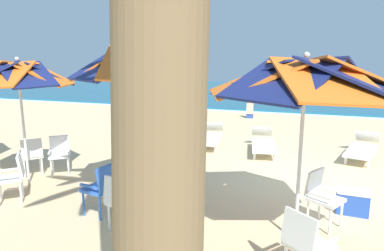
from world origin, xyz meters
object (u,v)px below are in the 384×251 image
at_px(beach_umbrella_2, 18,75).
at_px(sun_lounger_2, 210,136).
at_px(plastic_chair_0, 321,195).
at_px(plastic_chair_6, 60,152).
at_px(plastic_chair_1, 306,242).
at_px(sun_lounger_0, 362,148).
at_px(beach_umbrella_0, 305,79).
at_px(plastic_chair_7, 13,175).
at_px(sun_lounger_1, 263,142).
at_px(beach_umbrella_1, 137,65).
at_px(cooler_box, 352,201).
at_px(sun_lounger_3, 143,132).
at_px(plastic_chair_3, 102,186).
at_px(plastic_chair_4, 122,199).
at_px(plastic_chair_2, 170,184).
at_px(plastic_chair_5, 32,154).
at_px(beachgoer_seated, 250,112).

relative_size(beach_umbrella_2, sun_lounger_2, 1.17).
xyz_separation_m(plastic_chair_0, plastic_chair_6, (-5.54, 0.39, 0.00)).
bearing_deg(plastic_chair_1, sun_lounger_0, 78.01).
relative_size(beach_umbrella_0, plastic_chair_1, 3.00).
xyz_separation_m(plastic_chair_7, sun_lounger_1, (3.65, 5.12, -0.22)).
distance_m(beach_umbrella_1, cooler_box, 4.24).
bearing_deg(beach_umbrella_0, beach_umbrella_1, 174.03).
bearing_deg(sun_lounger_0, plastic_chair_1, -101.99).
height_order(sun_lounger_0, cooler_box, sun_lounger_0).
relative_size(plastic_chair_1, sun_lounger_3, 0.39).
relative_size(plastic_chair_3, sun_lounger_2, 0.39).
bearing_deg(plastic_chair_4, sun_lounger_0, 56.04).
xyz_separation_m(plastic_chair_1, sun_lounger_3, (-5.31, 5.48, -0.22)).
distance_m(plastic_chair_2, beach_umbrella_2, 3.82).
relative_size(beach_umbrella_0, plastic_chair_4, 3.00).
bearing_deg(beach_umbrella_0, plastic_chair_0, 62.16).
bearing_deg(sun_lounger_1, sun_lounger_3, -179.65).
bearing_deg(plastic_chair_0, cooler_box, 52.07).
bearing_deg(plastic_chair_0, sun_lounger_2, 127.07).
xyz_separation_m(beach_umbrella_1, plastic_chair_3, (-0.36, -0.63, -1.94)).
xyz_separation_m(plastic_chair_0, plastic_chair_5, (-5.99, 0.03, 0.00)).
relative_size(sun_lounger_0, sun_lounger_3, 1.01).
distance_m(beach_umbrella_0, plastic_chair_6, 5.59).
distance_m(beach_umbrella_2, plastic_chair_6, 1.90).
bearing_deg(beach_umbrella_2, beach_umbrella_1, -0.15).
relative_size(sun_lounger_3, cooler_box, 4.44).
bearing_deg(cooler_box, sun_lounger_0, 81.32).
xyz_separation_m(plastic_chair_2, beachgoer_seated, (-0.78, 10.64, -0.20)).
relative_size(beach_umbrella_1, plastic_chair_7, 3.29).
distance_m(plastic_chair_4, beachgoer_seated, 11.46).
xyz_separation_m(plastic_chair_2, sun_lounger_0, (3.40, 4.81, -0.22)).
xyz_separation_m(plastic_chair_1, plastic_chair_6, (-5.36, 1.87, 0.00)).
height_order(beach_umbrella_1, plastic_chair_5, beach_umbrella_1).
distance_m(plastic_chair_6, sun_lounger_0, 7.71).
xyz_separation_m(beach_umbrella_0, plastic_chair_2, (-2.02, 0.15, -1.76)).
xyz_separation_m(beach_umbrella_1, plastic_chair_4, (0.25, -0.94, -1.94)).
relative_size(plastic_chair_7, sun_lounger_0, 0.39).
xyz_separation_m(plastic_chair_3, plastic_chair_4, (0.61, -0.31, 0.00)).
height_order(sun_lounger_1, sun_lounger_3, same).
bearing_deg(plastic_chair_5, sun_lounger_3, 82.68).
height_order(plastic_chair_0, plastic_chair_7, same).
distance_m(beach_umbrella_1, plastic_chair_6, 3.30).
height_order(plastic_chair_1, plastic_chair_5, same).
distance_m(plastic_chair_0, plastic_chair_2, 2.38).
relative_size(plastic_chair_3, plastic_chair_6, 1.00).
relative_size(sun_lounger_0, sun_lounger_1, 1.00).
height_order(plastic_chair_3, sun_lounger_0, plastic_chair_3).
distance_m(beach_umbrella_2, sun_lounger_1, 6.36).
bearing_deg(cooler_box, sun_lounger_1, 120.79).
bearing_deg(plastic_chair_0, plastic_chair_4, -154.98).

